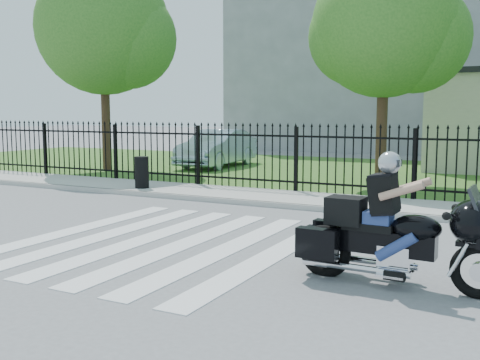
% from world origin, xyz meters
% --- Properties ---
extents(ground, '(120.00, 120.00, 0.00)m').
position_xyz_m(ground, '(0.00, 0.00, 0.00)').
color(ground, slate).
rests_on(ground, ground).
extents(crosswalk, '(5.00, 5.50, 0.01)m').
position_xyz_m(crosswalk, '(0.00, 0.00, 0.01)').
color(crosswalk, silver).
rests_on(crosswalk, ground).
extents(sidewalk, '(40.00, 2.00, 0.12)m').
position_xyz_m(sidewalk, '(0.00, 5.00, 0.06)').
color(sidewalk, '#ADAAA3').
rests_on(sidewalk, ground).
extents(curb, '(40.00, 0.12, 0.12)m').
position_xyz_m(curb, '(0.00, 4.00, 0.06)').
color(curb, '#ADAAA3').
rests_on(curb, ground).
extents(grass_strip, '(40.00, 12.00, 0.02)m').
position_xyz_m(grass_strip, '(0.00, 12.00, 0.01)').
color(grass_strip, '#2B5E20').
rests_on(grass_strip, ground).
extents(iron_fence, '(26.00, 0.04, 1.80)m').
position_xyz_m(iron_fence, '(0.00, 6.00, 0.90)').
color(iron_fence, black).
rests_on(iron_fence, ground).
extents(tree_left, '(4.80, 4.80, 7.58)m').
position_xyz_m(tree_left, '(-8.50, 8.50, 5.17)').
color(tree_left, '#382316').
rests_on(tree_left, ground).
extents(tree_mid, '(4.20, 4.20, 6.78)m').
position_xyz_m(tree_mid, '(1.50, 9.00, 4.67)').
color(tree_mid, '#382316').
rests_on(tree_mid, ground).
extents(building_tall, '(15.00, 10.00, 12.00)m').
position_xyz_m(building_tall, '(-3.00, 26.00, 6.00)').
color(building_tall, '#979A9F').
rests_on(building_tall, ground).
extents(motorcycle_rider, '(2.63, 0.84, 1.74)m').
position_xyz_m(motorcycle_rider, '(3.93, -0.62, 0.71)').
color(motorcycle_rider, black).
rests_on(motorcycle_rider, ground).
extents(parked_car, '(1.76, 4.51, 1.46)m').
position_xyz_m(parked_car, '(-5.55, 11.57, 0.75)').
color(parked_car, '#A9C6D4').
rests_on(parked_car, grass_strip).
extents(litter_bin, '(0.49, 0.49, 0.86)m').
position_xyz_m(litter_bin, '(-3.93, 4.59, 0.55)').
color(litter_bin, black).
rests_on(litter_bin, sidewalk).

